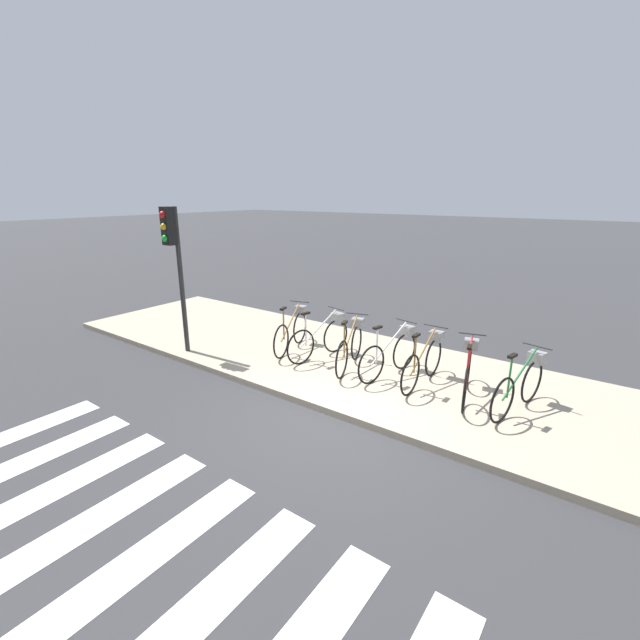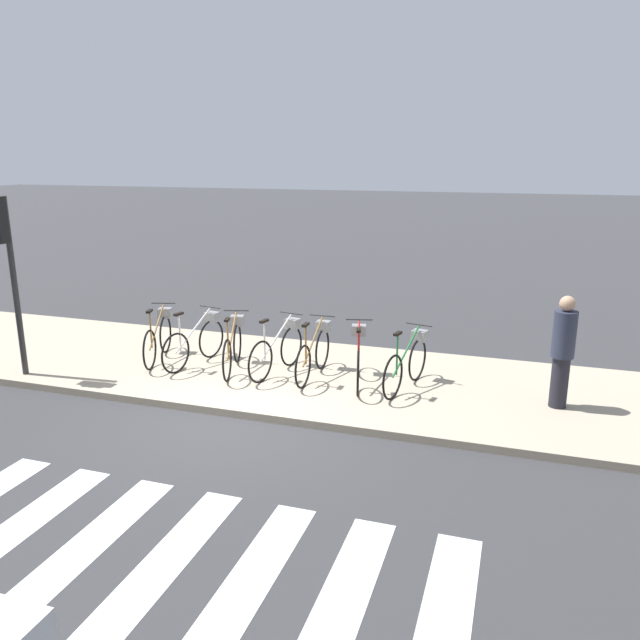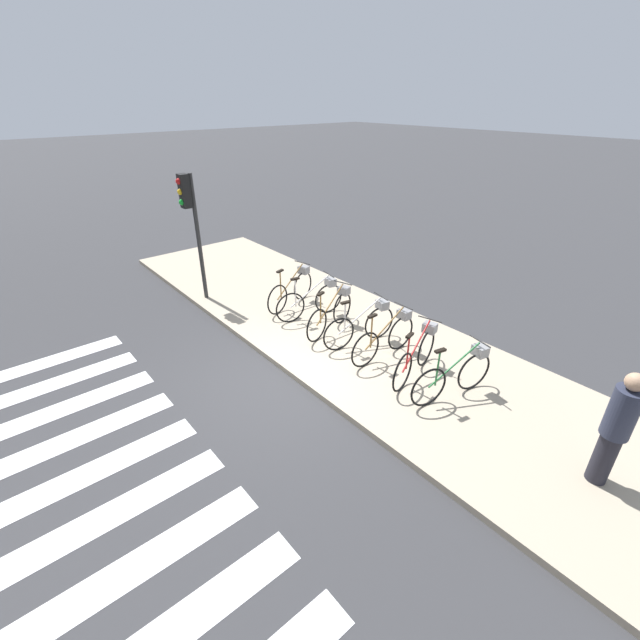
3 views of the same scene
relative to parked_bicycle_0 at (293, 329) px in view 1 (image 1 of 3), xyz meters
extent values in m
plane|color=#38383A|center=(2.35, -1.80, -0.58)|extent=(120.00, 120.00, 0.00)
cube|color=#B7A88E|center=(2.35, 0.10, -0.52)|extent=(16.19, 3.79, 0.12)
torus|color=black|center=(0.16, -0.57, -0.09)|extent=(0.23, 0.71, 0.73)
torus|color=black|center=(-0.11, 0.40, -0.09)|extent=(0.23, 0.71, 0.73)
cylinder|color=olive|center=(0.02, -0.09, 0.20)|extent=(0.31, 0.99, 0.62)
cylinder|color=olive|center=(0.12, -0.44, 0.23)|extent=(0.04, 0.04, 0.66)
cube|color=black|center=(0.12, -0.44, 0.58)|extent=(0.12, 0.21, 0.04)
cylinder|color=#262626|center=(-0.11, 0.40, 0.52)|extent=(0.45, 0.15, 0.02)
cube|color=gray|center=(-0.12, 0.44, 0.32)|extent=(0.29, 0.26, 0.18)
torus|color=black|center=(0.70, -0.59, -0.09)|extent=(0.17, 0.72, 0.73)
torus|color=black|center=(0.88, 0.40, -0.09)|extent=(0.17, 0.72, 0.73)
cylinder|color=silver|center=(0.79, -0.10, 0.20)|extent=(0.21, 1.01, 0.62)
cylinder|color=silver|center=(0.72, -0.45, 0.23)|extent=(0.04, 0.04, 0.66)
cube|color=black|center=(0.72, -0.45, 0.58)|extent=(0.10, 0.21, 0.04)
cylinder|color=#262626|center=(0.88, 0.40, 0.52)|extent=(0.46, 0.11, 0.02)
cube|color=gray|center=(0.89, 0.45, 0.32)|extent=(0.27, 0.24, 0.18)
torus|color=black|center=(1.73, -0.67, -0.09)|extent=(0.23, 0.71, 0.73)
torus|color=black|center=(1.46, 0.30, -0.09)|extent=(0.23, 0.71, 0.73)
cylinder|color=olive|center=(1.60, -0.18, 0.20)|extent=(0.30, 0.99, 0.62)
cylinder|color=olive|center=(1.69, -0.53, 0.23)|extent=(0.04, 0.04, 0.66)
cube|color=black|center=(1.69, -0.53, 0.58)|extent=(0.12, 0.21, 0.04)
cylinder|color=#262626|center=(1.46, 0.30, 0.52)|extent=(0.45, 0.15, 0.02)
cube|color=gray|center=(1.45, 0.35, 0.32)|extent=(0.28, 0.26, 0.18)
torus|color=black|center=(2.30, -0.57, -0.09)|extent=(0.17, 0.72, 0.73)
torus|color=black|center=(2.48, 0.42, -0.09)|extent=(0.17, 0.72, 0.73)
cylinder|color=silver|center=(2.39, -0.07, 0.20)|extent=(0.22, 1.01, 0.62)
cylinder|color=silver|center=(2.32, -0.43, 0.23)|extent=(0.04, 0.04, 0.66)
cube|color=black|center=(2.32, -0.43, 0.58)|extent=(0.11, 0.21, 0.04)
cylinder|color=#262626|center=(2.48, 0.42, 0.52)|extent=(0.46, 0.11, 0.02)
cube|color=gray|center=(2.49, 0.47, 0.32)|extent=(0.27, 0.24, 0.18)
torus|color=black|center=(3.06, -0.58, -0.09)|extent=(0.04, 0.73, 0.73)
torus|color=black|center=(3.07, 0.43, -0.09)|extent=(0.04, 0.73, 0.73)
cylinder|color=olive|center=(3.06, -0.07, 0.20)|extent=(0.04, 1.02, 0.62)
cylinder|color=olive|center=(3.06, -0.44, 0.23)|extent=(0.03, 0.03, 0.66)
cube|color=black|center=(3.06, -0.44, 0.58)|extent=(0.07, 0.20, 0.04)
cylinder|color=#262626|center=(3.07, 0.43, 0.52)|extent=(0.46, 0.03, 0.02)
cube|color=gray|center=(3.07, 0.48, 0.32)|extent=(0.24, 0.20, 0.18)
torus|color=black|center=(4.00, -0.61, -0.09)|extent=(0.21, 0.72, 0.73)
torus|color=black|center=(3.75, 0.36, -0.09)|extent=(0.21, 0.72, 0.73)
cylinder|color=red|center=(3.88, -0.12, 0.20)|extent=(0.28, 1.00, 0.62)
cylinder|color=red|center=(3.96, -0.47, 0.23)|extent=(0.04, 0.04, 0.66)
cube|color=black|center=(3.96, -0.47, 0.58)|extent=(0.12, 0.21, 0.04)
cylinder|color=#262626|center=(3.75, 0.36, 0.52)|extent=(0.45, 0.14, 0.02)
cube|color=gray|center=(3.74, 0.41, 0.32)|extent=(0.28, 0.25, 0.18)
torus|color=black|center=(4.56, -0.62, -0.09)|extent=(0.20, 0.72, 0.73)
torus|color=black|center=(4.78, 0.36, -0.09)|extent=(0.20, 0.72, 0.73)
cylinder|color=#267238|center=(4.67, -0.13, 0.20)|extent=(0.26, 1.00, 0.62)
cylinder|color=#267238|center=(4.59, -0.48, 0.23)|extent=(0.04, 0.04, 0.66)
cube|color=black|center=(4.59, -0.48, 0.58)|extent=(0.11, 0.21, 0.04)
cylinder|color=#262626|center=(4.78, 0.36, 0.52)|extent=(0.45, 0.13, 0.02)
cube|color=gray|center=(4.79, 0.41, 0.32)|extent=(0.28, 0.25, 0.18)
cylinder|color=#2D2D2D|center=(-1.81, -1.45, 1.08)|extent=(0.10, 0.10, 3.07)
cube|color=black|center=(-1.81, -1.63, 2.24)|extent=(0.24, 0.20, 0.75)
sphere|color=red|center=(-1.81, -1.73, 2.47)|extent=(0.14, 0.14, 0.14)
sphere|color=gold|center=(-1.81, -1.73, 2.24)|extent=(0.14, 0.14, 0.14)
sphere|color=green|center=(-1.81, -1.73, 2.01)|extent=(0.14, 0.14, 0.14)
camera|label=1|loc=(5.74, -6.89, 2.89)|focal=24.00mm
camera|label=2|loc=(6.32, -9.68, 3.27)|focal=35.00mm
camera|label=3|loc=(7.78, -5.66, 4.19)|focal=24.00mm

